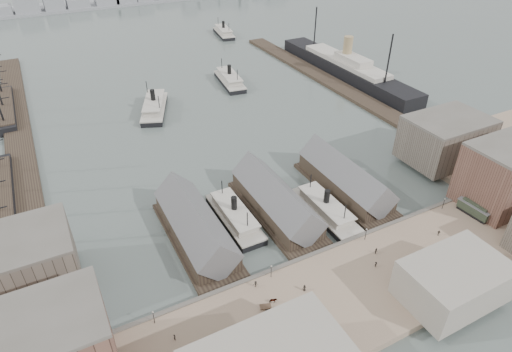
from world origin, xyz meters
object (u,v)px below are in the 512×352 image
ocean_steamer (346,67)px  horse_cart_left (227,338)px  tram (473,210)px  horse_cart_center (270,303)px  horse_cart_right (413,279)px  ferry_docked_west (235,216)px

ocean_steamer → horse_cart_left: (-124.34, -121.29, -1.64)m
tram → horse_cart_center: tram is taller
ocean_steamer → horse_cart_left: ocean_steamer is taller
ocean_steamer → horse_cart_left: bearing=-135.7°
horse_cart_center → horse_cart_right: size_ratio=1.06×
tram → horse_cart_left: bearing=179.3°
ferry_docked_west → horse_cart_right: 52.14m
ocean_steamer → tram: 123.21m
tram → horse_cart_center: 70.10m
horse_cart_left → horse_cart_right: horse_cart_left is taller
ocean_steamer → horse_cart_center: ocean_steamer is taller
ferry_docked_west → tram: bearing=-26.9°
horse_cart_right → horse_cart_center: bearing=70.0°
ocean_steamer → horse_cart_center: bearing=-133.5°
horse_cart_left → ocean_steamer: bearing=-47.1°
ferry_docked_west → horse_cart_left: 42.15m
ferry_docked_west → horse_cart_left: size_ratio=5.85×
tram → horse_cart_right: tram is taller
horse_cart_left → horse_cart_center: size_ratio=0.94×
horse_cart_right → tram: bearing=-76.0°
ocean_steamer → horse_cart_right: size_ratio=22.22×
tram → horse_cart_right: bearing=-166.3°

